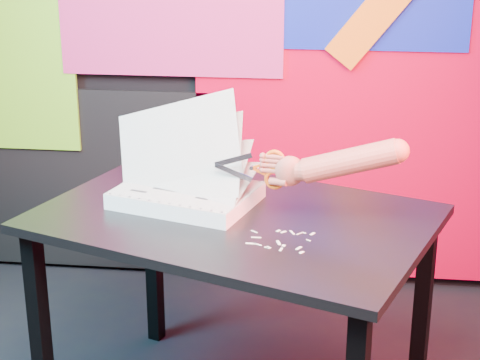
# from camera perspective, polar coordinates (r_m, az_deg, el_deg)

# --- Properties ---
(room) EXTENTS (3.01, 3.01, 2.71)m
(room) POSITION_cam_1_polar(r_m,az_deg,el_deg) (1.94, -6.25, 9.77)
(room) COLOR black
(room) RESTS_ON ground
(backdrop) EXTENTS (2.88, 0.05, 2.08)m
(backdrop) POSITION_cam_1_polar(r_m,az_deg,el_deg) (3.42, 0.33, 7.45)
(backdrop) COLOR red
(backdrop) RESTS_ON ground
(work_table) EXTENTS (1.37, 1.14, 0.75)m
(work_table) POSITION_cam_1_polar(r_m,az_deg,el_deg) (2.51, -0.40, -4.42)
(work_table) COLOR black
(work_table) RESTS_ON ground
(printout_stack) EXTENTS (0.50, 0.42, 0.39)m
(printout_stack) POSITION_cam_1_polar(r_m,az_deg,el_deg) (2.56, -3.86, -0.89)
(printout_stack) COLOR silver
(printout_stack) RESTS_ON work_table
(scissors) EXTENTS (0.22, 0.04, 0.13)m
(scissors) POSITION_cam_1_polar(r_m,az_deg,el_deg) (2.40, 2.12, 0.77)
(scissors) COLOR silver
(scissors) RESTS_ON printout_stack
(hand_forearm) EXTENTS (0.42, 0.12, 0.17)m
(hand_forearm) POSITION_cam_1_polar(r_m,az_deg,el_deg) (2.35, 7.10, 1.24)
(hand_forearm) COLOR #A05649
(hand_forearm) RESTS_ON work_table
(paper_clippings) EXTENTS (0.19, 0.16, 0.00)m
(paper_clippings) POSITION_cam_1_polar(r_m,az_deg,el_deg) (2.29, 2.86, -4.33)
(paper_clippings) COLOR beige
(paper_clippings) RESTS_ON work_table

